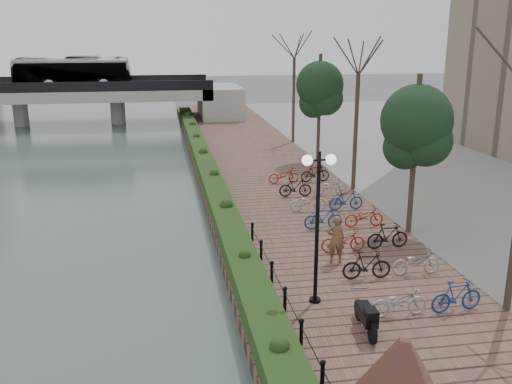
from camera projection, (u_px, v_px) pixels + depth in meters
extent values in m
cube|color=brown|center=(274.00, 189.00, 31.26)|extent=(8.00, 75.00, 0.50)
cube|color=#1F3D16|center=(208.00, 172.00, 32.94)|extent=(1.10, 56.00, 0.60)
cylinder|color=black|center=(322.00, 377.00, 13.11)|extent=(0.10, 0.10, 0.70)
cylinder|color=black|center=(301.00, 334.00, 15.01)|extent=(0.10, 0.10, 0.70)
cylinder|color=black|center=(285.00, 300.00, 16.91)|extent=(0.10, 0.10, 0.70)
cylinder|color=black|center=(272.00, 273.00, 18.81)|extent=(0.10, 0.10, 0.70)
cylinder|color=black|center=(261.00, 251.00, 20.71)|extent=(0.10, 0.10, 0.70)
cylinder|color=black|center=(252.00, 233.00, 22.61)|extent=(0.10, 0.10, 0.70)
cylinder|color=black|center=(317.00, 229.00, 16.96)|extent=(0.12, 0.12, 4.72)
cylinder|color=black|center=(319.00, 160.00, 16.40)|extent=(0.70, 0.06, 0.06)
sphere|color=white|center=(307.00, 160.00, 16.34)|extent=(0.32, 0.32, 0.32)
sphere|color=white|center=(331.00, 160.00, 16.46)|extent=(0.32, 0.32, 0.32)
imported|color=brown|center=(336.00, 239.00, 20.36)|extent=(0.69, 0.50, 1.77)
imported|color=#A2A2A6|center=(399.00, 302.00, 16.58)|extent=(0.60, 1.71, 0.90)
imported|color=black|center=(367.00, 266.00, 19.04)|extent=(0.47, 1.66, 1.00)
imported|color=maroon|center=(343.00, 240.00, 21.52)|extent=(0.60, 1.72, 0.90)
imported|color=navy|center=(324.00, 218.00, 23.98)|extent=(0.47, 1.66, 1.00)
imported|color=#A2A2A6|center=(308.00, 202.00, 26.46)|extent=(0.60, 1.71, 0.90)
imported|color=black|center=(295.00, 187.00, 28.92)|extent=(0.47, 1.66, 1.00)
imported|color=maroon|center=(284.00, 175.00, 31.40)|extent=(0.60, 1.72, 0.90)
imported|color=navy|center=(456.00, 296.00, 16.86)|extent=(0.47, 1.66, 1.00)
imported|color=#A2A2A6|center=(418.00, 263.00, 19.34)|extent=(0.60, 1.71, 0.90)
imported|color=black|center=(388.00, 236.00, 21.80)|extent=(0.47, 1.66, 1.00)
imported|color=maroon|center=(364.00, 217.00, 24.28)|extent=(0.60, 1.71, 0.90)
imported|color=navy|center=(345.00, 199.00, 26.74)|extent=(0.47, 1.66, 1.00)
imported|color=#A2A2A6|center=(329.00, 186.00, 29.22)|extent=(0.60, 1.71, 0.90)
imported|color=black|center=(316.00, 173.00, 31.68)|extent=(0.47, 1.66, 1.00)
cube|color=#969591|center=(19.00, 94.00, 53.58)|extent=(36.00, 8.00, 1.00)
cube|color=black|center=(7.00, 88.00, 49.62)|extent=(36.00, 0.15, 0.90)
cube|color=black|center=(26.00, 81.00, 57.03)|extent=(36.00, 0.15, 0.90)
cylinder|color=#969591|center=(21.00, 113.00, 54.05)|extent=(1.40, 1.40, 2.50)
cylinder|color=#969591|center=(118.00, 111.00, 55.50)|extent=(1.40, 1.40, 2.50)
imported|color=silver|center=(73.00, 72.00, 53.87)|extent=(2.52, 10.77, 3.00)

